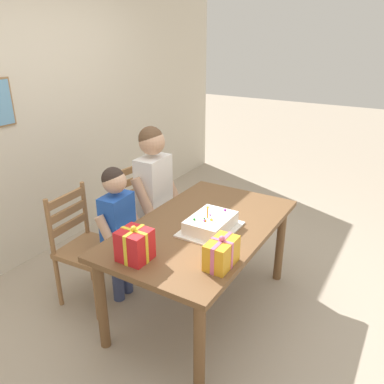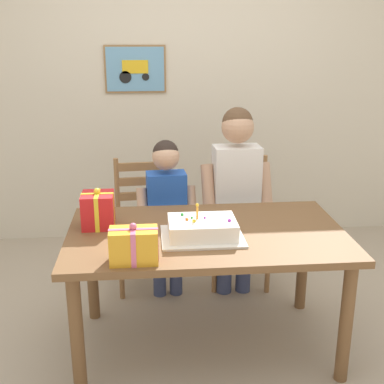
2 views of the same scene
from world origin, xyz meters
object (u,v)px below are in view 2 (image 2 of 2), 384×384
Objects in this scene: dining_table at (206,246)px; gift_box_red_large at (134,246)px; chair_right at (239,220)px; child_older at (236,184)px; child_younger at (167,204)px; gift_box_beside_cake at (98,210)px; chair_left at (145,223)px; birthday_cake at (202,229)px.

gift_box_red_large is (-0.39, -0.35, 0.18)m from dining_table.
chair_right is 0.41m from child_older.
child_younger is at bearing 107.23° from dining_table.
chair_left is at bearing 70.38° from gift_box_beside_cake.
gift_box_red_large reaches higher than chair_right.
dining_table is at bearing -113.52° from child_older.
child_younger is (0.20, 0.98, -0.14)m from gift_box_red_large.
child_older is at bearing 66.48° from dining_table.
child_older reaches higher than chair_right.
child_younger is at bearing 102.74° from birthday_cake.
child_younger is at bearing -158.26° from chair_right.
chair_left is at bearing 179.99° from chair_right.
dining_table is 0.66m from child_younger.
chair_left is at bearing 124.58° from child_younger.
child_older is at bearing -0.06° from child_younger.
gift_box_beside_cake reaches higher than dining_table.
birthday_cake is 1.86× the size of gift_box_red_large.
gift_box_red_large is at bearing -66.53° from gift_box_beside_cake.
child_older reaches higher than birthday_cake.
gift_box_red_large is at bearing -143.41° from birthday_cake.
dining_table is 3.50× the size of birthday_cake.
gift_box_beside_cake reaches higher than chair_right.
dining_table is 6.67× the size of gift_box_beside_cake.
dining_table is at bearing -67.86° from chair_left.
child_younger is (0.41, 0.50, -0.15)m from gift_box_beside_cake.
chair_right is at bearing 58.34° from gift_box_red_large.
birthday_cake is at bearing -20.76° from gift_box_beside_cake.
gift_box_beside_cake reaches higher than chair_left.
gift_box_beside_cake is (-0.57, 0.22, 0.05)m from birthday_cake.
gift_box_beside_cake reaches higher than birthday_cake.
chair_left is at bearing 160.73° from child_older.
dining_table is at bearing 67.73° from birthday_cake.
gift_box_red_large reaches higher than chair_left.
chair_left is 0.34m from child_younger.
dining_table is 1.68× the size of chair_left.
gift_box_red_large is 1.01m from child_younger.
chair_right is at bearing 37.13° from gift_box_beside_cake.
gift_box_beside_cake is 0.25× the size of chair_right.
dining_table is 1.16× the size of child_older.
chair_right is (0.38, 0.93, -0.31)m from birthday_cake.
gift_box_red_large is 0.26× the size of chair_left.
child_older is (-0.07, -0.22, 0.34)m from chair_right.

